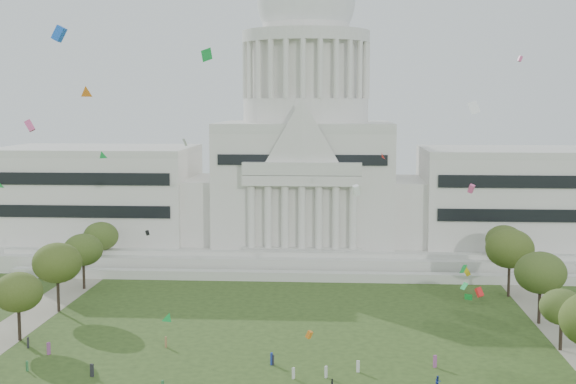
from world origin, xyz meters
name	(u,v)px	position (x,y,z in m)	size (l,w,h in m)	color
capitol	(306,169)	(0.00, 113.59, 22.30)	(160.00, 64.50, 91.30)	beige
row_tree_l_3	(18,292)	(-44.09, 33.92, 8.21)	(8.12, 8.12, 11.55)	black
row_tree_r_3	(562,307)	(44.40, 34.48, 7.08)	(7.01, 7.01, 9.98)	black
row_tree_l_4	(57,263)	(-44.08, 52.42, 9.39)	(9.29, 9.29, 13.21)	black
row_tree_r_4	(540,273)	(44.76, 50.04, 9.29)	(9.19, 9.19, 13.06)	black
row_tree_l_5	(83,250)	(-45.22, 71.01, 8.42)	(8.33, 8.33, 11.85)	black
row_tree_r_5	(510,249)	(43.49, 70.19, 9.93)	(9.82, 9.82, 13.96)	black
row_tree_l_6	(101,236)	(-46.87, 89.14, 8.27)	(8.19, 8.19, 11.64)	black
row_tree_r_6	(504,240)	(45.96, 88.13, 8.51)	(8.42, 8.42, 11.97)	black
person_2	(438,382)	(22.80, 15.93, 0.88)	(0.86, 0.53, 1.76)	navy
person_10	(332,384)	(8.14, 14.78, 0.70)	(0.82, 0.45, 1.40)	#26262B
distant_crowd	(180,380)	(-13.02, 14.25, 0.87)	(65.59, 37.02, 1.95)	#26262B
kite_swarm	(290,198)	(2.63, 9.42, 27.24)	(90.55, 97.00, 59.08)	#E54C8C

